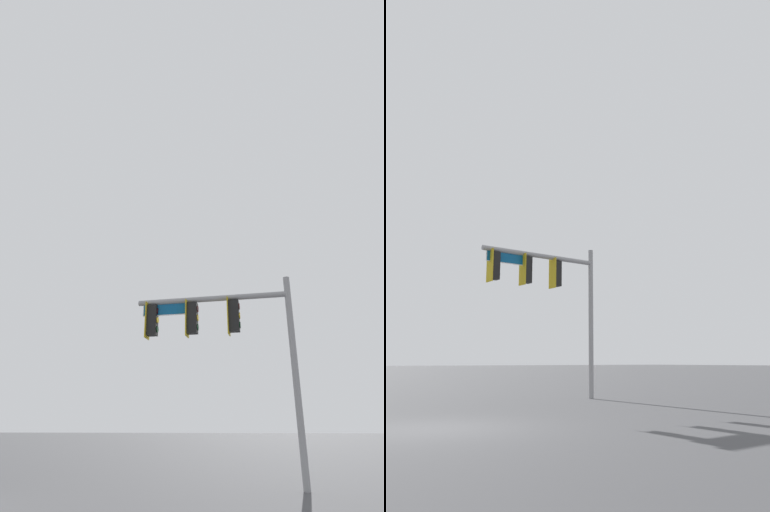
# 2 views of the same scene
# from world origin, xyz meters

# --- Properties ---
(signal_pole_near) EXTENTS (5.48, 0.59, 6.52)m
(signal_pole_near) POSITION_xyz_m (-6.66, -5.70, 4.81)
(signal_pole_near) COLOR gray
(signal_pole_near) RESTS_ON ground_plane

